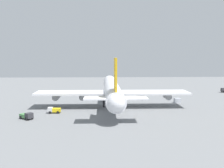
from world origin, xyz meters
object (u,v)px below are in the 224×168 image
Objects in this scene: cargo_container_fore at (177,101)px; baggage_tug at (27,116)px; cargo_airplane at (112,90)px; safety_cone_nose at (116,94)px; cargo_loader at (54,110)px.

baggage_tug is at bearing 116.25° from cargo_container_fore.
cargo_airplane reaches higher than cargo_container_fore.
safety_cone_nose is (51.81, -30.31, -0.70)m from baggage_tug.
cargo_container_fore is (26.84, -54.42, -0.15)m from baggage_tug.
cargo_loader is 50.92m from cargo_container_fore.
baggage_tug is 11.00m from cargo_loader.
cargo_container_fore is at bearing -63.75° from baggage_tug.
cargo_container_fore reaches higher than safety_cone_nose.
safety_cone_nose is (43.23, -23.43, -0.68)m from cargo_loader.
cargo_loader is (8.58, -6.89, -0.02)m from baggage_tug.
cargo_container_fore is at bearing -68.98° from cargo_loader.
baggage_tug is 1.83× the size of cargo_container_fore.
cargo_airplane is 13.97× the size of baggage_tug.
cargo_airplane reaches higher than baggage_tug.
safety_cone_nose is at bearing 43.99° from cargo_container_fore.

